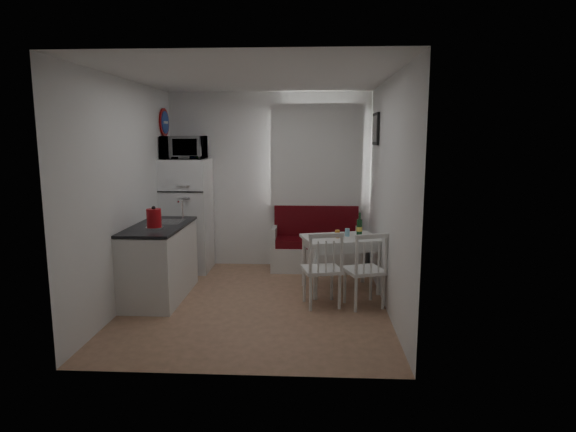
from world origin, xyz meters
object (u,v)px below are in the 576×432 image
bench (316,249)px  chair_left (322,261)px  chair_right (365,262)px  kitchen_counter (160,261)px  wine_bottle (360,224)px  dining_table (341,243)px  fridge (187,215)px  kettle (154,218)px  microwave (184,148)px

bench → chair_left: bearing=-87.9°
chair_right → kitchen_counter: bearing=154.1°
bench → wine_bottle: 1.16m
dining_table → wine_bottle: bearing=7.4°
fridge → wine_bottle: size_ratio=5.49×
kettle → wine_bottle: (2.40, 0.77, -0.18)m
dining_table → microwave: bearing=144.1°
dining_table → kettle: kettle is taller
microwave → fridge: bearing=90.0°
fridge → kettle: size_ratio=6.22×
chair_left → chair_right: bearing=-13.9°
kitchen_counter → fridge: size_ratio=0.81×
dining_table → wine_bottle: wine_bottle is taller
fridge → kettle: (0.03, -1.54, 0.21)m
bench → chair_left: bench is taller
dining_table → wine_bottle: (0.24, 0.10, 0.23)m
kitchen_counter → bench: bearing=35.4°
microwave → wine_bottle: bearing=-16.4°
fridge → kitchen_counter: bearing=-90.9°
bench → dining_table: size_ratio=1.22×
bench → chair_left: size_ratio=2.60×
dining_table → kettle: bearing=-178.2°
kitchen_counter → chair_right: kitchen_counter is taller
kitchen_counter → microwave: (0.02, 1.19, 1.34)m
dining_table → chair_left: size_ratio=2.13×
kettle → kitchen_counter: bearing=99.6°
kitchen_counter → dining_table: (2.21, 0.38, 0.16)m
fridge → chair_left: bearing=-38.2°
chair_left → fridge: size_ratio=0.31×
chair_right → fridge: 2.88m
bench → kettle: 2.58m
chair_right → fridge: fridge is taller
kitchen_counter → dining_table: size_ratio=1.23×
kitchen_counter → bench: (1.90, 1.35, -0.14)m
bench → dining_table: bearing=-72.4°
kettle → fridge: bearing=91.1°
dining_table → fridge: 2.37m
kitchen_counter → bench: 2.34m
kitchen_counter → chair_left: kitchen_counter is taller
bench → fridge: bearing=-176.6°
dining_table → wine_bottle: size_ratio=3.60×
dining_table → chair_right: bearing=-85.8°
dining_table → chair_right: 0.71m
kettle → microwave: bearing=91.2°
kitchen_counter → kettle: (0.05, -0.29, 0.58)m
kitchen_counter → wine_bottle: size_ratio=4.43×
kitchen_counter → dining_table: bearing=9.7°
fridge → wine_bottle: (2.43, -0.77, 0.03)m
microwave → kettle: (0.03, -1.49, -0.77)m
bench → kettle: bearing=-138.4°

